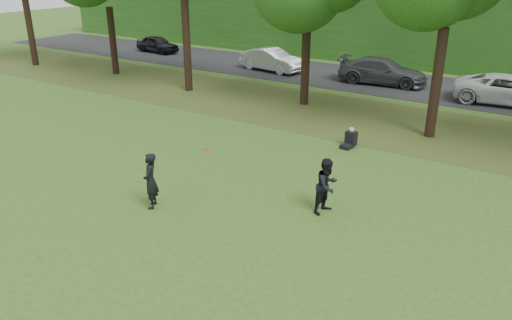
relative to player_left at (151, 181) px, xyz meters
The scene contains 9 objects.
ground 1.89m from the player_left, 31.85° to the right, with size 120.00×120.00×0.00m, color #30531A.
leaf_litter 12.23m from the player_left, 83.32° to the left, with size 60.00×7.00×0.01m, color #4E431C.
street 20.19m from the player_left, 85.97° to the left, with size 70.00×7.00×0.02m, color black.
far_hedge 26.21m from the player_left, 86.89° to the left, with size 70.00×3.00×5.00m, color #205017.
player_left is the anchor object (origin of this frame).
player_right 5.37m from the player_left, 29.82° to the left, with size 0.84×0.66×1.74m, color black.
parked_cars 19.34m from the player_left, 88.16° to the left, with size 38.87×3.73×1.54m.
frisbee 2.11m from the player_left, 27.69° to the left, with size 0.34×0.33×0.12m.
seated_person 8.87m from the player_left, 69.94° to the left, with size 0.50×0.78×0.83m.
Camera 1 is at (8.85, -8.98, 7.25)m, focal length 35.00 mm.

